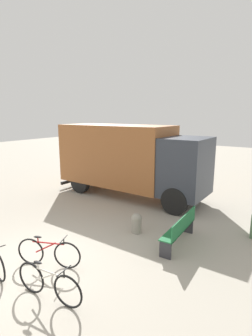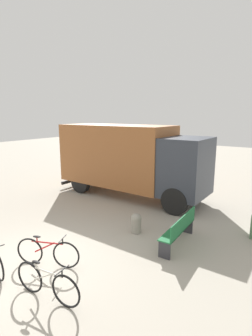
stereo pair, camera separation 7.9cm
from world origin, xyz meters
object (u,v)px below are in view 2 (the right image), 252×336
at_px(delivery_truck, 129,157).
at_px(bicycle_middle, 48,252).
at_px(park_bench, 180,228).
at_px(bollard_near_bench, 136,222).
at_px(bicycle_far, 47,283).

height_order(delivery_truck, bicycle_middle, delivery_truck).
xyz_separation_m(park_bench, bollard_near_bench, (-1.54, -0.00, -0.18)).
bearing_deg(bollard_near_bench, bicycle_middle, -106.16).
bearing_deg(delivery_truck, park_bench, -37.94).
bearing_deg(bicycle_far, bicycle_middle, 133.39).
height_order(bicycle_middle, bicycle_far, same).
height_order(delivery_truck, bicycle_far, delivery_truck).
bearing_deg(bicycle_middle, delivery_truck, 81.89).
relative_size(delivery_truck, park_bench, 3.72).
xyz_separation_m(delivery_truck, bicycle_middle, (1.60, -6.22, -1.49)).
distance_m(park_bench, bicycle_middle, 3.80).
height_order(bicycle_far, bollard_near_bench, bicycle_far).
height_order(bicycle_middle, bollard_near_bench, bicycle_middle).
height_order(delivery_truck, park_bench, delivery_truck).
bearing_deg(delivery_truck, bicycle_far, -68.47).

